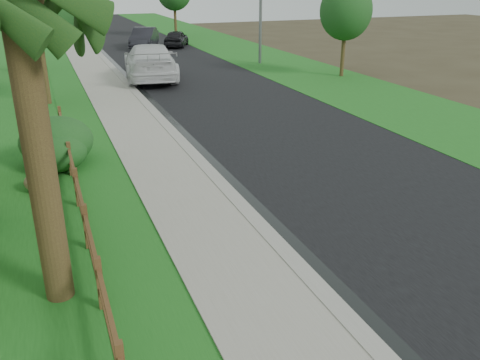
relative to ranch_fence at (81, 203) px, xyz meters
name	(u,v)px	position (x,y,z in m)	size (l,w,h in m)	color
ground	(354,358)	(3.60, -6.40, -0.62)	(120.00, 120.00, 0.00)	#352E1D
road	(156,54)	(8.20, 28.60, -0.61)	(8.00, 90.00, 0.02)	black
curb	(101,56)	(4.00, 28.60, -0.56)	(0.40, 90.00, 0.12)	gray
wet_gutter	(106,56)	(4.35, 28.60, -0.60)	(0.50, 90.00, 0.00)	black
sidewalk	(83,57)	(2.70, 28.60, -0.57)	(2.20, 90.00, 0.10)	gray
grass_strip	(57,59)	(0.80, 28.60, -0.59)	(1.60, 90.00, 0.06)	#1C5B1A
verge_far	(237,49)	(15.10, 28.60, -0.60)	(6.00, 90.00, 0.04)	#1C5B1A
ranch_fence	(81,203)	(0.00, 0.00, 0.00)	(0.12, 16.92, 1.10)	#463017
white_suv	(150,62)	(5.60, 18.17, 0.43)	(2.88, 7.08, 2.05)	silver
dark_car_mid	(176,38)	(10.80, 31.97, 0.10)	(1.64, 4.09, 1.39)	black
dark_car_far	(144,38)	(8.09, 32.24, 0.22)	(1.74, 4.99, 1.64)	black
boulder	(41,181)	(-0.89, 2.67, -0.31)	(0.92, 0.69, 0.61)	brown
shrub_c	(58,151)	(-0.30, 4.26, 0.02)	(1.76, 1.76, 1.27)	#194619
shrub_d	(56,141)	(-0.30, 4.85, 0.17)	(2.31, 2.31, 1.57)	#194619
tree_near_right	(346,11)	(16.60, 14.87, 3.18)	(3.05, 3.05, 5.48)	#392717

